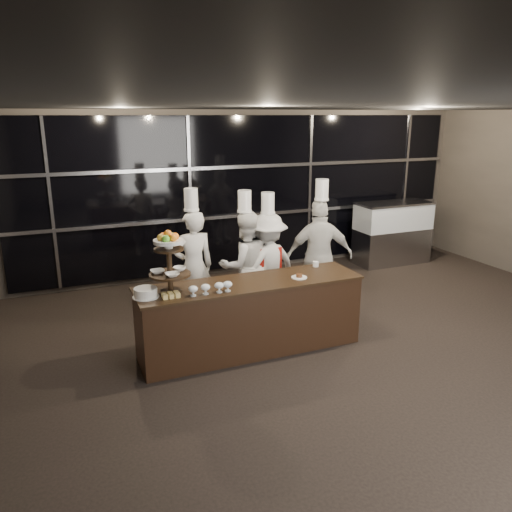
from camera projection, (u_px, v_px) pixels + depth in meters
name	position (u px, v px, depth m)	size (l,w,h in m)	color
room	(440.00, 263.00, 4.94)	(10.00, 10.00, 10.00)	black
window_wall	(252.00, 193.00, 9.32)	(8.60, 0.10, 2.80)	black
buffet_counter	(251.00, 316.00, 6.29)	(2.84, 0.74, 0.92)	black
display_stand	(169.00, 258.00, 5.69)	(0.48, 0.48, 0.74)	black
compotes	(211.00, 287.00, 5.74)	(0.53, 0.11, 0.12)	silver
layer_cake	(146.00, 293.00, 5.63)	(0.30, 0.30, 0.11)	white
pastry_squares	(171.00, 295.00, 5.63)	(0.19, 0.13, 0.05)	#E5C770
small_plate	(299.00, 277.00, 6.31)	(0.20, 0.20, 0.05)	white
chef_cup	(316.00, 264.00, 6.77)	(0.08, 0.08, 0.07)	white
display_case	(392.00, 230.00, 10.01)	(1.52, 0.66, 1.24)	#A5A5AA
chef_a	(193.00, 265.00, 7.07)	(0.63, 0.44, 1.95)	silver
chef_b	(245.00, 265.00, 7.24)	(0.79, 0.62, 1.90)	white
chef_c	(267.00, 265.00, 7.32)	(1.12, 0.83, 1.86)	silver
chef_d	(319.00, 255.00, 7.49)	(1.09, 0.69, 2.02)	silver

